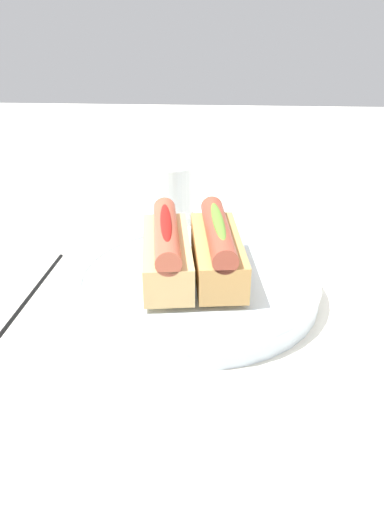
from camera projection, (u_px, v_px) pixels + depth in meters
name	position (u px, v px, depth m)	size (l,w,h in m)	color
ground_plane	(196.00, 293.00, 0.59)	(2.40, 2.40, 0.00)	silver
serving_bowl	(192.00, 283.00, 0.58)	(0.27, 0.27, 0.03)	silver
hotdog_front	(167.00, 250.00, 0.56)	(0.16, 0.07, 0.06)	#DBB270
hotdog_back	(217.00, 249.00, 0.56)	(0.15, 0.07, 0.06)	tan
water_glass	(171.00, 197.00, 0.76)	(0.07, 0.07, 0.09)	white
chopstick_near	(28.00, 297.00, 0.58)	(0.01, 0.01, 0.22)	black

